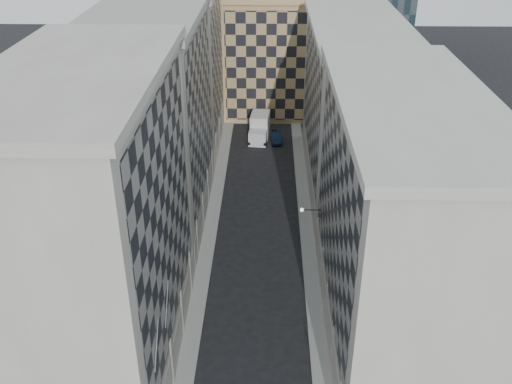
# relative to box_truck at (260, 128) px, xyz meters

# --- Properties ---
(sidewalk_west) EXTENTS (1.50, 100.00, 0.15)m
(sidewalk_west) POSITION_rel_box_truck_xyz_m (-4.90, -25.41, -1.44)
(sidewalk_west) COLOR gray
(sidewalk_west) RESTS_ON ground
(sidewalk_east) EXTENTS (1.50, 100.00, 0.15)m
(sidewalk_east) POSITION_rel_box_truck_xyz_m (5.60, -25.41, -1.44)
(sidewalk_east) COLOR gray
(sidewalk_east) RESTS_ON ground
(bldg_left_a) EXTENTS (10.80, 22.80, 23.70)m
(bldg_left_a) POSITION_rel_box_truck_xyz_m (-10.53, -44.41, 10.31)
(bldg_left_a) COLOR #9D988D
(bldg_left_a) RESTS_ON ground
(bldg_left_b) EXTENTS (10.80, 22.80, 22.70)m
(bldg_left_b) POSITION_rel_box_truck_xyz_m (-10.53, -22.41, 9.81)
(bldg_left_b) COLOR #9C9A91
(bldg_left_b) RESTS_ON ground
(bldg_left_c) EXTENTS (10.80, 22.80, 21.70)m
(bldg_left_c) POSITION_rel_box_truck_xyz_m (-10.53, -0.41, 9.31)
(bldg_left_c) COLOR #9D988D
(bldg_left_c) RESTS_ON ground
(bldg_right_a) EXTENTS (10.80, 26.80, 20.70)m
(bldg_right_a) POSITION_rel_box_truck_xyz_m (11.23, -40.41, 8.80)
(bldg_right_a) COLOR #ACA89D
(bldg_right_a) RESTS_ON ground
(bldg_right_b) EXTENTS (10.80, 28.80, 19.70)m
(bldg_right_b) POSITION_rel_box_truck_xyz_m (11.24, -13.41, 8.33)
(bldg_right_b) COLOR #ACA89D
(bldg_right_b) RESTS_ON ground
(tan_block) EXTENTS (16.80, 14.80, 18.80)m
(tan_block) POSITION_rel_box_truck_xyz_m (2.35, 12.49, 7.92)
(tan_block) COLOR tan
(tan_block) RESTS_ON ground
(flagpoles_left) EXTENTS (0.10, 6.33, 2.33)m
(flagpoles_left) POSITION_rel_box_truck_xyz_m (-5.55, -49.41, 6.48)
(flagpoles_left) COLOR gray
(flagpoles_left) RESTS_ON ground
(bracket_lamp) EXTENTS (1.98, 0.36, 0.36)m
(bracket_lamp) POSITION_rel_box_truck_xyz_m (4.73, -31.41, 4.68)
(bracket_lamp) COLOR black
(bracket_lamp) RESTS_ON ground
(box_truck) EXTENTS (3.15, 6.56, 3.49)m
(box_truck) POSITION_rel_box_truck_xyz_m (0.00, 0.00, 0.00)
(box_truck) COLOR silver
(box_truck) RESTS_ON ground
(dark_car) EXTENTS (1.62, 4.24, 1.38)m
(dark_car) POSITION_rel_box_truck_xyz_m (2.48, -1.24, -0.83)
(dark_car) COLOR #0D1B32
(dark_car) RESTS_ON ground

